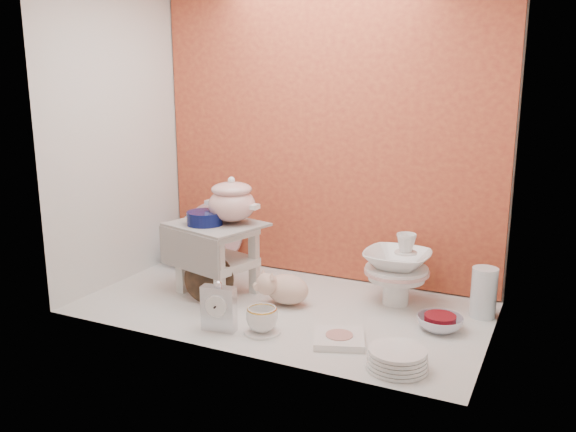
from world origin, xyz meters
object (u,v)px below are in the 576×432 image
plush_pig (287,289)px  porcelain_tower (397,268)px  gold_rim_teacup (262,319)px  crystal_bowl (440,323)px  soup_tureen (232,200)px  dinner_plate_stack (397,358)px  mantel_clock (219,306)px  step_stool (217,258)px  floral_platter (213,233)px  blue_white_vase (190,241)px

plush_pig → porcelain_tower: (0.44, 0.22, 0.09)m
gold_rim_teacup → crystal_bowl: size_ratio=0.68×
plush_pig → crystal_bowl: bearing=-17.0°
soup_tureen → dinner_plate_stack: bearing=-24.3°
mantel_clock → gold_rim_teacup: (0.17, 0.05, -0.04)m
mantel_clock → dinner_plate_stack: (0.75, -0.00, -0.07)m
step_stool → soup_tureen: 0.29m
porcelain_tower → plush_pig: bearing=-153.2°
soup_tureen → floral_platter: (-0.34, 0.36, -0.29)m
floral_platter → blue_white_vase: 0.14m
plush_pig → porcelain_tower: size_ratio=0.76×
blue_white_vase → crystal_bowl: size_ratio=1.45×
dinner_plate_stack → porcelain_tower: 0.64m
step_stool → porcelain_tower: step_stool is taller
plush_pig → crystal_bowl: (0.69, 0.02, -0.05)m
blue_white_vase → dinner_plate_stack: blue_white_vase is taller
gold_rim_teacup → dinner_plate_stack: bearing=-5.6°
mantel_clock → crystal_bowl: mantel_clock is taller
soup_tureen → crystal_bowl: (0.99, -0.01, -0.43)m
floral_platter → plush_pig: 0.76m
soup_tureen → dinner_plate_stack: size_ratio=1.17×
soup_tureen → gold_rim_teacup: (0.35, -0.36, -0.40)m
floral_platter → crystal_bowl: 1.39m
dinner_plate_stack → crystal_bowl: size_ratio=1.20×
mantel_clock → dinner_plate_stack: bearing=-8.0°
step_stool → blue_white_vase: 0.49m
blue_white_vase → dinner_plate_stack: bearing=-26.8°
soup_tureen → crystal_bowl: size_ratio=1.40×
soup_tureen → mantel_clock: size_ratio=1.26×
mantel_clock → crystal_bowl: size_ratio=1.12×
step_stool → soup_tureen: soup_tureen is taller
mantel_clock → blue_white_vase: bearing=124.4°
dinner_plate_stack → crystal_bowl: (0.07, 0.40, -0.01)m
gold_rim_teacup → floral_platter: bearing=133.7°
blue_white_vase → gold_rim_teacup: 1.01m
crystal_bowl → plush_pig: bearing=-178.2°
blue_white_vase → porcelain_tower: size_ratio=0.80×
floral_platter → plush_pig: floral_platter is taller
plush_pig → mantel_clock: bearing=-127.8°
dinner_plate_stack → plush_pig: bearing=148.4°
blue_white_vase → porcelain_tower: bearing=-4.0°
step_stool → dinner_plate_stack: size_ratio=1.79×
step_stool → dinner_plate_stack: step_stool is taller
plush_pig → dinner_plate_stack: bearing=-50.3°
step_stool → mantel_clock: step_stool is taller
floral_platter → blue_white_vase: bearing=-138.3°
blue_white_vase → gold_rim_teacup: bearing=-38.7°
gold_rim_teacup → dinner_plate_stack: 0.58m
step_stool → mantel_clock: (0.24, -0.37, -0.07)m
dinner_plate_stack → porcelain_tower: bearing=106.2°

